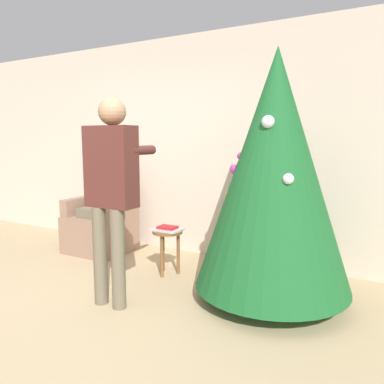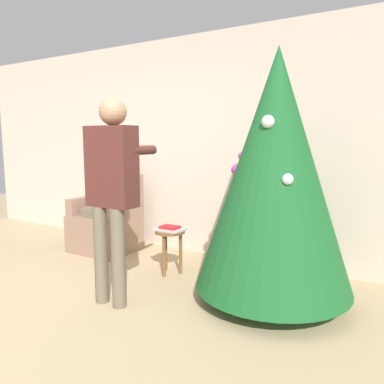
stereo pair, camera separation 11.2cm
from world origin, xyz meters
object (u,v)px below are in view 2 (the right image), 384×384
(armchair, at_px, (107,223))
(person_seated, at_px, (105,196))
(christmas_tree, at_px, (275,171))
(side_stool, at_px, (170,239))
(person_standing, at_px, (112,181))

(armchair, relative_size, person_seated, 0.76)
(person_seated, bearing_deg, christmas_tree, -9.40)
(christmas_tree, xyz_separation_m, person_seated, (-2.38, 0.39, -0.46))
(armchair, distance_m, side_stool, 1.26)
(armchair, bearing_deg, christmas_tree, -10.01)
(christmas_tree, relative_size, armchair, 2.25)
(christmas_tree, bearing_deg, person_seated, 170.60)
(person_standing, xyz_separation_m, side_stool, (0.02, 0.84, -0.71))
(person_standing, distance_m, side_stool, 1.10)
(christmas_tree, height_order, person_seated, christmas_tree)
(christmas_tree, xyz_separation_m, armchair, (-2.38, 0.42, -0.82))
(side_stool, bearing_deg, person_standing, -91.55)
(armchair, bearing_deg, side_stool, -14.88)
(person_standing, height_order, side_stool, person_standing)
(christmas_tree, distance_m, person_standing, 1.41)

